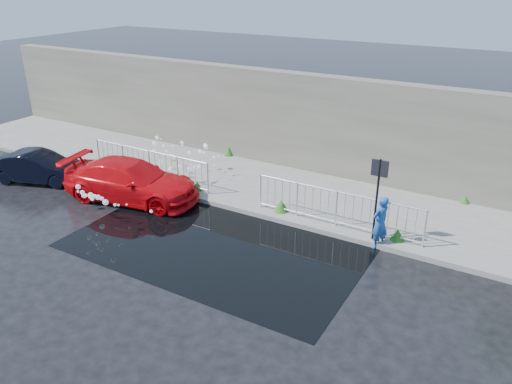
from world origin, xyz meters
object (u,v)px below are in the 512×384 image
at_px(dark_car, 39,167).
at_px(red_car, 131,181).
at_px(person, 380,222).
at_px(sign_post, 378,187).

bearing_deg(dark_car, red_car, -102.28).
bearing_deg(person, red_car, -58.93).
bearing_deg(red_car, sign_post, -92.67).
relative_size(red_car, person, 2.99).
bearing_deg(red_car, dark_car, 86.80).
relative_size(red_car, dark_car, 1.36).
xyz_separation_m(red_car, person, (8.00, 1.00, 0.10)).
bearing_deg(sign_post, dark_car, -172.17).
height_order(sign_post, red_car, sign_post).
bearing_deg(sign_post, red_car, -171.99).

